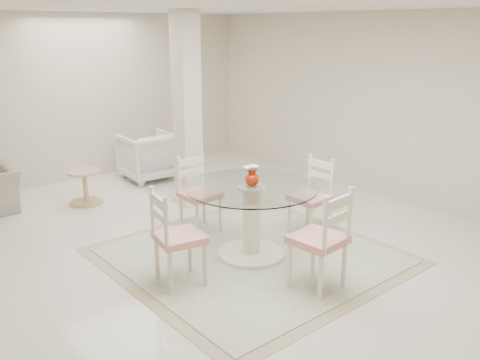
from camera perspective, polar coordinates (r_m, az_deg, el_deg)
ground at (r=6.23m, az=-2.64°, el=-6.57°), size 7.00×7.00×0.00m
room_shell at (r=5.75m, az=-2.89°, el=10.64°), size 6.02×7.02×2.71m
column at (r=7.16m, az=-5.96°, el=7.72°), size 0.30×0.30×2.70m
area_rug at (r=5.77m, az=1.29°, el=-8.47°), size 2.90×2.90×0.02m
dining_table at (r=5.61m, az=1.32°, el=-4.64°), size 1.44×1.44×0.83m
red_vase at (r=5.44m, az=1.34°, el=0.45°), size 0.18×0.15×0.23m
dining_chair_east at (r=6.25m, az=8.28°, el=-1.20°), size 0.44×0.44×1.06m
dining_chair_north at (r=6.31m, az=-4.86°, el=-0.86°), size 0.43×0.43×1.07m
dining_chair_west at (r=4.98m, az=-7.58°, el=-5.67°), size 0.52×0.52×1.10m
dining_chair_south at (r=4.89m, az=9.48°, el=-5.89°), size 0.50×0.50×1.15m
armchair_white at (r=8.66m, az=-10.23°, el=2.67°), size 0.89×0.91×0.78m
side_table at (r=7.68m, az=-16.96°, el=-0.90°), size 0.48×0.48×0.49m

